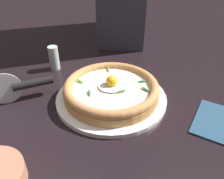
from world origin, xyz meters
The scene contains 6 objects.
ground_plane centered at (0.00, 0.00, -0.01)m, with size 2.40×2.40×0.03m, color black.
pizza_plate centered at (0.04, 0.01, 0.01)m, with size 0.29×0.29×0.01m, color white.
pizza centered at (0.04, 0.01, 0.03)m, with size 0.25×0.25×0.06m.
pizza_cutter centered at (-0.19, 0.01, 0.04)m, with size 0.16×0.08×0.09m.
folded_napkin centered at (0.29, -0.08, 0.00)m, with size 0.14×0.09×0.01m, color navy.
pepper_shaker centered at (-0.14, 0.18, 0.04)m, with size 0.03×0.03×0.08m, color silver.
Camera 1 is at (0.04, -0.48, 0.37)m, focal length 36.21 mm.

